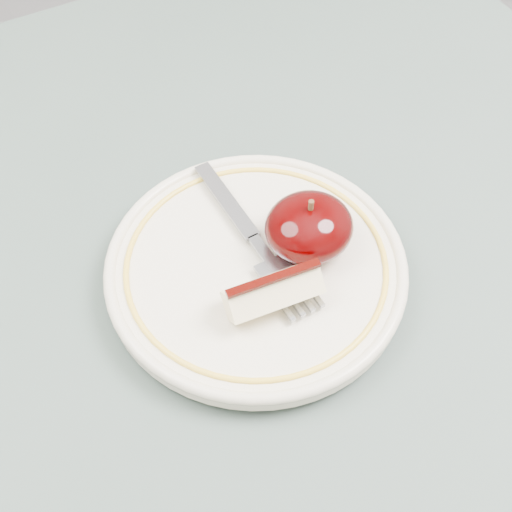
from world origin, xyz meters
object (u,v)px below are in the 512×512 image
plate (256,268)px  apple_half (309,227)px  fork (254,239)px  table (220,420)px

plate → apple_half: (0.04, -0.00, 0.02)m
fork → plate: bearing=154.7°
apple_half → fork: bearing=149.4°
table → apple_half: bearing=25.9°
table → apple_half: apple_half is taller
apple_half → fork: apple_half is taller
table → fork: size_ratio=5.63×
plate → apple_half: bearing=-2.7°
apple_half → plate: bearing=177.3°
table → fork: bearing=45.8°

